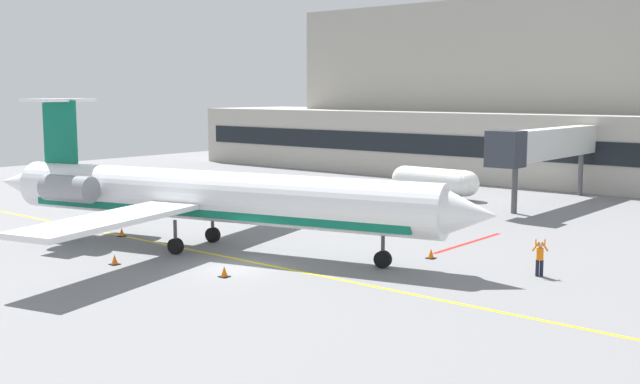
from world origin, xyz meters
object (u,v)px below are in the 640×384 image
Objects in this scene: belt_loader at (387,200)px; marshaller at (540,258)px; fuel_tank at (434,181)px; regional_jet at (205,196)px; pushback_tractor at (281,192)px.

belt_loader reaches higher than marshaller.
regional_jet is at bearing -87.19° from fuel_tank.
belt_loader is 8.95m from fuel_tank.
pushback_tractor is at bearing 159.77° from marshaller.
belt_loader is at bearing 90.44° from regional_jet.
fuel_tank reaches higher than marshaller.
marshaller is at bearing -34.57° from belt_loader.
fuel_tank is (-1.34, 27.18, -1.67)m from regional_jet.
regional_jet reaches higher than fuel_tank.
pushback_tractor is 13.55m from fuel_tank.
belt_loader is (8.62, 2.48, -0.15)m from pushback_tractor.
belt_loader is at bearing -82.31° from fuel_tank.
pushback_tractor reaches higher than belt_loader.
pushback_tractor is at bearing 118.94° from regional_jet.
belt_loader is (-0.14, 18.33, -2.23)m from regional_jet.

